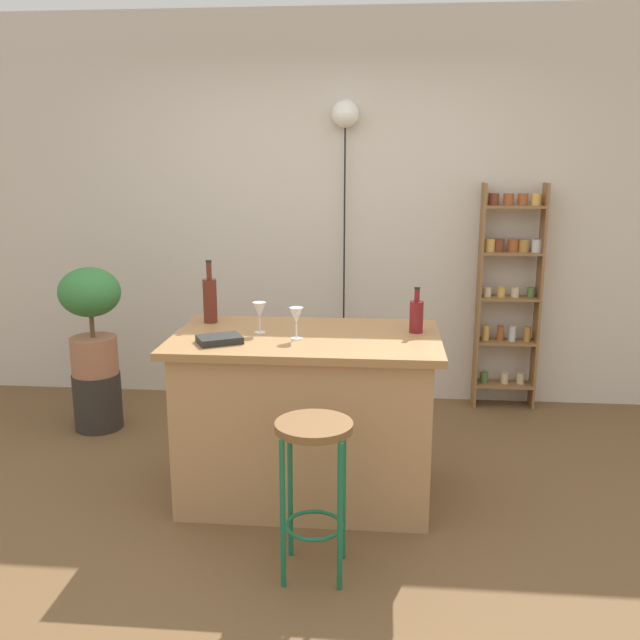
{
  "coord_description": "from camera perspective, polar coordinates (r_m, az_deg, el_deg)",
  "views": [
    {
      "loc": [
        0.39,
        -3.18,
        1.8
      ],
      "look_at": [
        0.05,
        0.55,
        0.92
      ],
      "focal_mm": 39.06,
      "sensor_mm": 36.0,
      "label": 1
    }
  ],
  "objects": [
    {
      "name": "ground",
      "position": [
        3.67,
        -1.61,
        -16.05
      ],
      "size": [
        12.0,
        12.0,
        0.0
      ],
      "primitive_type": "plane",
      "color": "brown"
    },
    {
      "name": "back_wall",
      "position": [
        5.16,
        0.86,
        8.84
      ],
      "size": [
        6.4,
        0.1,
        2.8
      ],
      "primitive_type": "cube",
      "color": "beige",
      "rests_on": "ground"
    },
    {
      "name": "kitchen_counter",
      "position": [
        3.75,
        -1.11,
        -7.81
      ],
      "size": [
        1.39,
        0.82,
        0.89
      ],
      "color": "tan",
      "rests_on": "ground"
    },
    {
      "name": "bar_stool",
      "position": [
        3.04,
        -0.5,
        -11.6
      ],
      "size": [
        0.33,
        0.33,
        0.7
      ],
      "color": "#196642",
      "rests_on": "ground"
    },
    {
      "name": "spice_shelf",
      "position": [
        5.14,
        15.22,
        2.39
      ],
      "size": [
        0.44,
        0.17,
        1.62
      ],
      "color": "olive",
      "rests_on": "ground"
    },
    {
      "name": "plant_stool",
      "position": [
        4.95,
        -17.74,
        -6.32
      ],
      "size": [
        0.32,
        0.32,
        0.38
      ],
      "primitive_type": "cylinder",
      "color": "#2D2823",
      "rests_on": "ground"
    },
    {
      "name": "potted_plant",
      "position": [
        4.79,
        -18.25,
        0.53
      ],
      "size": [
        0.41,
        0.36,
        0.72
      ],
      "color": "#A86B4C",
      "rests_on": "plant_stool"
    },
    {
      "name": "bottle_spirits_clear",
      "position": [
        3.69,
        7.9,
        0.38
      ],
      "size": [
        0.07,
        0.07,
        0.25
      ],
      "color": "maroon",
      "rests_on": "kitchen_counter"
    },
    {
      "name": "bottle_vinegar",
      "position": [
        3.92,
        -9.0,
        1.71
      ],
      "size": [
        0.08,
        0.08,
        0.35
      ],
      "color": "#5B2319",
      "rests_on": "kitchen_counter"
    },
    {
      "name": "wine_glass_left",
      "position": [
        3.65,
        -4.99,
        0.73
      ],
      "size": [
        0.07,
        0.07,
        0.16
      ],
      "color": "silver",
      "rests_on": "kitchen_counter"
    },
    {
      "name": "wine_glass_center",
      "position": [
        3.51,
        -1.95,
        0.28
      ],
      "size": [
        0.07,
        0.07,
        0.16
      ],
      "color": "silver",
      "rests_on": "kitchen_counter"
    },
    {
      "name": "cookbook",
      "position": [
        3.5,
        -8.24,
        -1.59
      ],
      "size": [
        0.26,
        0.23,
        0.03
      ],
      "primitive_type": "cube",
      "rotation": [
        0.0,
        0.0,
        0.5
      ],
      "color": "black",
      "rests_on": "kitchen_counter"
    },
    {
      "name": "pendant_globe_light",
      "position": [
        5.03,
        2.08,
        16.05
      ],
      "size": [
        0.19,
        0.19,
        2.18
      ],
      "color": "black",
      "rests_on": "ground"
    }
  ]
}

